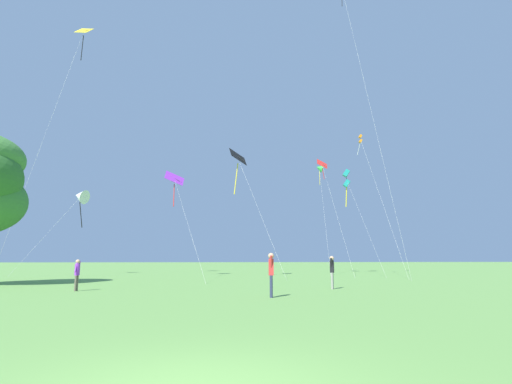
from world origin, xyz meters
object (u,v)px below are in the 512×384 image
kite_green_small (319,168)px  person_near_tree (77,272)px  kite_red_high (323,169)px  person_in_blue_jacket (332,269)px  kite_pink_low (346,6)px  kite_black_large (238,165)px  kite_purple_streamer (175,184)px  kite_teal_box (346,179)px  person_with_spool (271,271)px  kite_white_distant (80,196)px  kite_yellow_diamond (81,43)px  kite_orange_box (361,142)px

kite_green_small → person_near_tree: size_ratio=8.55×
kite_red_high → person_near_tree: 30.40m
person_in_blue_jacket → kite_pink_low: bearing=63.8°
kite_red_high → kite_black_large: (-10.04, -6.37, -1.35)m
kite_purple_streamer → person_in_blue_jacket: (9.42, -16.98, -7.48)m
kite_teal_box → person_with_spool: (-13.62, -27.37, -9.56)m
kite_white_distant → kite_red_high: bearing=-3.9°
kite_green_small → kite_white_distant: size_ratio=1.47×
kite_red_high → kite_black_large: 11.97m
person_with_spool → kite_purple_streamer: bearing=104.4°
kite_green_small → kite_pink_low: bearing=-94.1°
kite_red_high → person_near_tree: size_ratio=8.24×
kite_teal_box → kite_black_large: kite_teal_box is taller
kite_green_small → person_with_spool: bearing=-110.5°
kite_purple_streamer → kite_green_small: bearing=28.7°
person_with_spool → person_in_blue_jacket: (3.98, 4.19, -0.05)m
person_in_blue_jacket → person_near_tree: bearing=177.9°
kite_pink_low → kite_white_distant: 32.93m
kite_purple_streamer → person_in_blue_jacket: bearing=-61.0°
kite_yellow_diamond → kite_green_small: (26.14, 8.97, -9.62)m
person_in_blue_jacket → kite_teal_box: bearing=67.4°
kite_yellow_diamond → kite_black_large: bearing=-7.8°
kite_red_high → kite_black_large: bearing=-147.6°
kite_pink_low → person_with_spool: (-10.38, -17.18, -24.43)m
kite_green_small → kite_purple_streamer: size_ratio=1.05×
kite_pink_low → kite_teal_box: size_ratio=2.40×
kite_orange_box → person_with_spool: kite_orange_box is taller
kite_yellow_diamond → kite_purple_streamer: (9.37, -0.20, -13.65)m
kite_pink_low → person_near_tree: kite_pink_low is taller
kite_green_small → person_near_tree: 34.73m
kite_green_small → kite_black_large: bearing=-135.0°
kite_yellow_diamond → kite_purple_streamer: bearing=-1.2°
kite_purple_streamer → person_with_spool: bearing=-75.6°
kite_red_high → kite_white_distant: size_ratio=1.42×
kite_white_distant → kite_green_small: bearing=6.1°
kite_teal_box → person_with_spool: 32.04m
kite_green_small → kite_purple_streamer: bearing=-151.3°
kite_pink_low → kite_black_large: kite_pink_low is taller
kite_red_high → kite_green_small: 4.90m
kite_yellow_diamond → kite_red_high: bearing=9.7°
kite_green_small → kite_white_distant: kite_green_small is taller
kite_orange_box → kite_black_large: bearing=-172.5°
person_with_spool → kite_green_small: bearing=69.5°
kite_purple_streamer → kite_white_distant: 11.94m
kite_black_large → person_with_spool: kite_black_large is taller
kite_orange_box → person_near_tree: (-21.87, -16.32, -12.30)m
kite_green_small → person_in_blue_jacket: size_ratio=7.66×
kite_green_small → kite_teal_box: bearing=-52.2°
kite_purple_streamer → kite_teal_box: 20.16m
person_with_spool → kite_orange_box: bearing=58.4°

